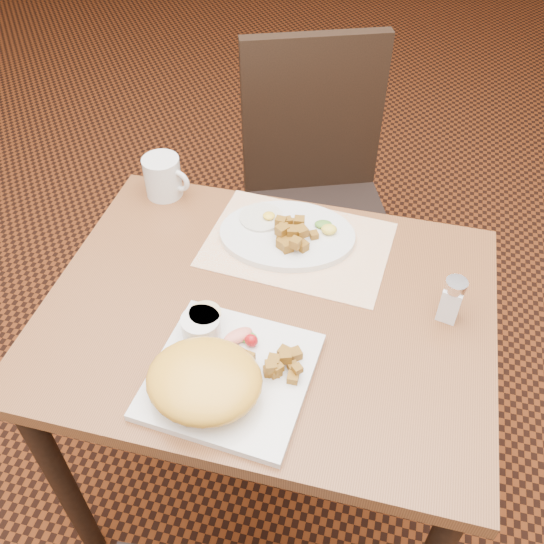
{
  "coord_description": "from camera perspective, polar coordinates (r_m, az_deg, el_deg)",
  "views": [
    {
      "loc": [
        0.21,
        -0.79,
        1.67
      ],
      "look_at": [
        0.0,
        0.03,
        0.82
      ],
      "focal_mm": 40.0,
      "sensor_mm": 36.0,
      "label": 1
    }
  ],
  "objects": [
    {
      "name": "garnish_ov",
      "position": [
        1.36,
        5.17,
        4.22
      ],
      "size": [
        0.06,
        0.05,
        0.02
      ],
      "color": "#387223",
      "rests_on": "plate_oval"
    },
    {
      "name": "placemat",
      "position": [
        1.36,
        2.44,
        2.61
      ],
      "size": [
        0.42,
        0.31,
        0.0
      ],
      "primitive_type": "cube",
      "rotation": [
        0.0,
        0.0,
        -0.08
      ],
      "color": "white",
      "rests_on": "table"
    },
    {
      "name": "home_fries_ov",
      "position": [
        1.33,
        1.76,
        3.69
      ],
      "size": [
        0.1,
        0.11,
        0.04
      ],
      "color": "#986518",
      "rests_on": "plate_oval"
    },
    {
      "name": "table",
      "position": [
        1.31,
        -0.36,
        -6.44
      ],
      "size": [
        0.9,
        0.7,
        0.75
      ],
      "color": "brown",
      "rests_on": "ground"
    },
    {
      "name": "home_fries_sq",
      "position": [
        1.1,
        0.46,
        -8.73
      ],
      "size": [
        0.11,
        0.09,
        0.04
      ],
      "color": "#986518",
      "rests_on": "plate_square"
    },
    {
      "name": "plate_oval",
      "position": [
        1.36,
        1.44,
        3.51
      ],
      "size": [
        0.33,
        0.26,
        0.02
      ],
      "primitive_type": null,
      "rotation": [
        0.0,
        0.0,
        0.13
      ],
      "color": "silver",
      "rests_on": "placemat"
    },
    {
      "name": "fried_egg",
      "position": [
        1.39,
        -0.92,
        5.19
      ],
      "size": [
        0.1,
        0.1,
        0.02
      ],
      "color": "white",
      "rests_on": "plate_oval"
    },
    {
      "name": "chair_far",
      "position": [
        1.87,
        4.17,
        7.85
      ],
      "size": [
        0.55,
        0.55,
        0.97
      ],
      "rotation": [
        0.0,
        0.0,
        3.52
      ],
      "color": "black",
      "rests_on": "ground"
    },
    {
      "name": "garnish_sq",
      "position": [
        1.14,
        -2.74,
        -6.15
      ],
      "size": [
        0.07,
        0.06,
        0.03
      ],
      "color": "#387223",
      "rests_on": "plate_square"
    },
    {
      "name": "salt_shaker",
      "position": [
        1.22,
        16.58,
        -2.45
      ],
      "size": [
        0.05,
        0.05,
        0.1
      ],
      "color": "white",
      "rests_on": "table"
    },
    {
      "name": "hollandaise_mound",
      "position": [
        1.06,
        -6.47,
        -10.11
      ],
      "size": [
        0.2,
        0.18,
        0.07
      ],
      "color": "yellow",
      "rests_on": "plate_square"
    },
    {
      "name": "ramekin",
      "position": [
        1.15,
        -6.67,
        -4.96
      ],
      "size": [
        0.07,
        0.09,
        0.04
      ],
      "color": "silver",
      "rests_on": "plate_square"
    },
    {
      "name": "coffee_mug",
      "position": [
        1.49,
        -10.17,
        8.81
      ],
      "size": [
        0.12,
        0.09,
        0.1
      ],
      "color": "silver",
      "rests_on": "table"
    },
    {
      "name": "plate_square",
      "position": [
        1.11,
        -3.9,
        -9.7
      ],
      "size": [
        0.3,
        0.3,
        0.02
      ],
      "primitive_type": "cube",
      "rotation": [
        0.0,
        0.0,
        -0.08
      ],
      "color": "silver",
      "rests_on": "table"
    },
    {
      "name": "ground",
      "position": [
        1.86,
        -0.27,
        -18.82
      ],
      "size": [
        8.0,
        8.0,
        0.0
      ],
      "primitive_type": "plane",
      "color": "black",
      "rests_on": "ground"
    }
  ]
}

